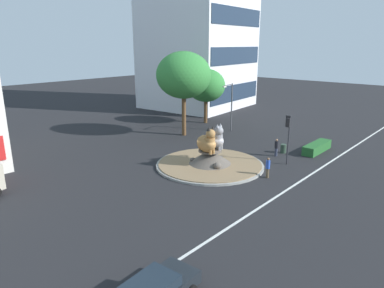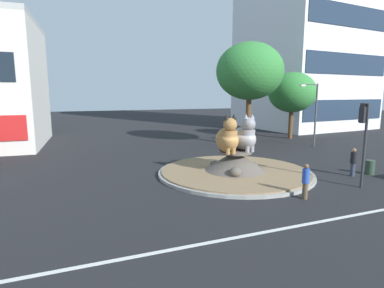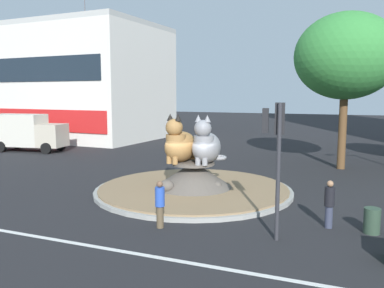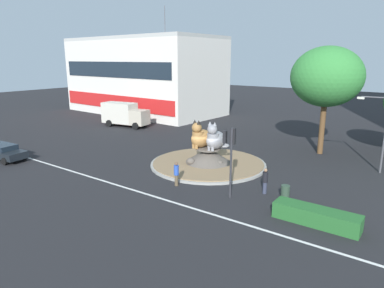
% 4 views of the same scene
% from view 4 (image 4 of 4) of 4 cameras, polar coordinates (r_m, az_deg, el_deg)
% --- Properties ---
extents(ground_plane, '(160.00, 160.00, 0.00)m').
position_cam_4_polar(ground_plane, '(29.33, 2.68, -3.48)').
color(ground_plane, black).
extents(lane_centreline, '(112.00, 0.20, 0.01)m').
position_cam_4_polar(lane_centreline, '(23.56, -7.95, -8.07)').
color(lane_centreline, silver).
rests_on(lane_centreline, ground).
extents(roundabout_island, '(9.73, 9.73, 1.49)m').
position_cam_4_polar(roundabout_island, '(29.19, 2.67, -2.62)').
color(roundabout_island, gray).
rests_on(roundabout_island, ground).
extents(cat_statue_tabby, '(1.84, 2.43, 2.40)m').
position_cam_4_polar(cat_statue_tabby, '(28.91, 1.44, 1.14)').
color(cat_statue_tabby, '#9E703D').
rests_on(cat_statue_tabby, roundabout_island).
extents(cat_statue_grey, '(1.51, 2.40, 2.37)m').
position_cam_4_polar(cat_statue_grey, '(28.37, 3.83, 0.84)').
color(cat_statue_grey, gray).
rests_on(cat_statue_grey, roundabout_island).
extents(traffic_light_mast, '(0.71, 0.61, 4.57)m').
position_cam_4_polar(traffic_light_mast, '(21.88, 6.41, -0.50)').
color(traffic_light_mast, '#2D2D33').
rests_on(traffic_light_mast, ground).
extents(shophouse_block, '(26.12, 13.73, 16.12)m').
position_cam_4_polar(shophouse_block, '(58.18, -7.94, 11.12)').
color(shophouse_block, silver).
rests_on(shophouse_block, ground).
extents(clipped_hedge_strip, '(4.58, 1.20, 0.90)m').
position_cam_4_polar(clipped_hedge_strip, '(20.30, 19.82, -11.19)').
color(clipped_hedge_strip, '#235B28').
rests_on(clipped_hedge_strip, ground).
extents(broadleaf_tree_behind_island, '(6.39, 6.39, 9.90)m').
position_cam_4_polar(broadleaf_tree_behind_island, '(33.90, 21.38, 10.28)').
color(broadleaf_tree_behind_island, brown).
rests_on(broadleaf_tree_behind_island, ground).
extents(streetlight_arm, '(2.28, 0.45, 6.00)m').
position_cam_4_polar(streetlight_arm, '(30.33, 28.84, 2.33)').
color(streetlight_arm, '#4C4C51').
rests_on(streetlight_arm, ground).
extents(pedestrian_blue_shirt, '(0.35, 0.35, 1.74)m').
position_cam_4_polar(pedestrian_blue_shirt, '(24.40, -2.60, -4.86)').
color(pedestrian_blue_shirt, brown).
rests_on(pedestrian_blue_shirt, ground).
extents(pedestrian_black_shirt, '(0.36, 0.36, 1.75)m').
position_cam_4_polar(pedestrian_black_shirt, '(23.49, 11.99, -5.91)').
color(pedestrian_black_shirt, '#33384C').
rests_on(pedestrian_black_shirt, ground).
extents(sedan_on_far_lane, '(4.76, 2.30, 1.40)m').
position_cam_4_polar(sedan_on_far_lane, '(34.90, -28.72, -1.10)').
color(sedan_on_far_lane, black).
rests_on(sedan_on_far_lane, ground).
extents(delivery_box_truck, '(6.67, 3.20, 3.12)m').
position_cam_4_polar(delivery_box_truck, '(46.40, -11.14, 4.88)').
color(delivery_box_truck, '#B7AD99').
rests_on(delivery_box_truck, ground).
extents(litter_bin, '(0.56, 0.56, 0.90)m').
position_cam_4_polar(litter_bin, '(23.13, 15.15, -7.68)').
color(litter_bin, '#2D4233').
rests_on(litter_bin, ground).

